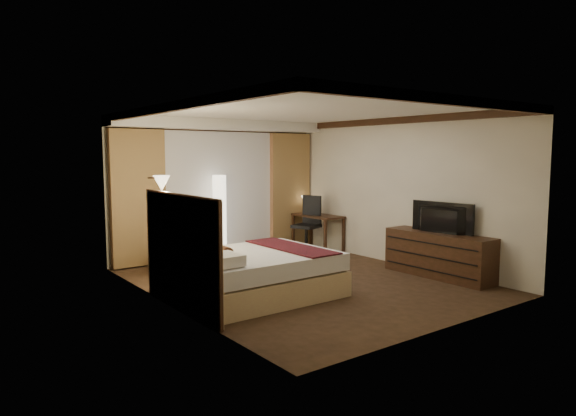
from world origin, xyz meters
TOP-DOWN VIEW (x-y plane):
  - floor at (0.00, 0.00)m, footprint 4.50×5.50m
  - ceiling at (0.00, 0.00)m, footprint 4.50×5.50m
  - back_wall at (0.00, 2.75)m, footprint 4.50×0.02m
  - left_wall at (-2.25, 0.00)m, footprint 0.02×5.50m
  - right_wall at (2.25, 0.00)m, footprint 0.02×5.50m
  - crown_molding at (0.00, 0.00)m, footprint 4.50×5.50m
  - soffit at (0.00, 2.50)m, footprint 4.50×0.50m
  - curtain_sheer at (0.00, 2.67)m, footprint 2.48×0.04m
  - curtain_left_drape at (-1.70, 2.61)m, footprint 1.00×0.14m
  - curtain_right_drape at (1.70, 2.61)m, footprint 1.00×0.14m
  - wall_sconce at (-2.09, 0.62)m, footprint 0.24×0.24m
  - bed at (-1.09, -0.24)m, footprint 2.21×1.72m
  - headboard at (-2.20, -0.24)m, footprint 0.12×2.02m
  - armchair at (-1.35, 1.79)m, footprint 0.97×0.97m
  - side_table at (-0.78, 1.79)m, footprint 0.49×0.49m
  - floor_lamp at (-0.18, 2.37)m, footprint 0.35×0.35m
  - desk at (1.95, 1.95)m, footprint 0.55×1.16m
  - desk_lamp at (1.95, 2.38)m, footprint 0.18×0.18m
  - office_chair at (1.60, 1.90)m, footprint 0.72×0.72m
  - dresser at (2.00, -1.10)m, footprint 0.50×1.90m
  - television at (1.97, -1.10)m, footprint 0.74×1.17m

SIDE VIEW (x-z plane):
  - floor at x=0.00m, z-range -0.01..0.01m
  - side_table at x=-0.78m, z-range 0.00..0.54m
  - bed at x=-1.09m, z-range 0.00..0.65m
  - armchair at x=-1.35m, z-range 0.00..0.73m
  - dresser at x=2.00m, z-range 0.00..0.74m
  - desk at x=1.95m, z-range 0.00..0.75m
  - office_chair at x=1.60m, z-range 0.00..1.17m
  - headboard at x=-2.20m, z-range 0.00..1.50m
  - floor_lamp at x=-0.18m, z-range 0.00..1.65m
  - desk_lamp at x=1.95m, z-range 0.75..1.09m
  - television at x=1.97m, z-range 0.99..1.13m
  - curtain_sheer at x=0.00m, z-range 0.02..2.48m
  - curtain_left_drape at x=-1.70m, z-range 0.02..2.48m
  - curtain_right_drape at x=1.70m, z-range 0.02..2.48m
  - back_wall at x=0.00m, z-range 0.00..2.70m
  - left_wall at x=-2.25m, z-range 0.00..2.70m
  - right_wall at x=2.25m, z-range 0.00..2.70m
  - wall_sconce at x=-2.09m, z-range 1.50..1.74m
  - soffit at x=0.00m, z-range 2.50..2.70m
  - crown_molding at x=0.00m, z-range 2.58..2.70m
  - ceiling at x=0.00m, z-range 2.70..2.71m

